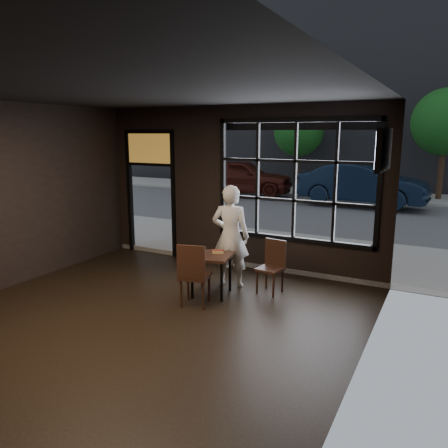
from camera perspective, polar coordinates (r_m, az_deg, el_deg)
The scene contains 18 objects.
floor at distance 6.28m, azimuth -13.02°, elevation -13.77°, with size 6.00×7.00×0.02m, color black.
ceiling at distance 5.71m, azimuth -14.57°, elevation 16.86°, with size 6.00×7.00×0.02m, color black.
wall_right at distance 4.45m, azimuth 16.77°, elevation -2.63°, with size 0.04×7.00×3.20m, color black.
window_frame at distance 8.21m, azimuth 9.24°, elevation 5.56°, with size 3.06×0.12×2.28m, color black.
stained_transom at distance 9.73m, azimuth -9.67°, elevation 9.75°, with size 1.20×0.06×0.70m, color orange.
street_asphalt at distance 28.63m, azimuth 20.03°, elevation 5.69°, with size 60.00×41.00×0.04m, color #545456.
building_across at distance 27.93m, azimuth 20.89°, elevation 21.02°, with size 28.00×12.00×15.00m, color #5B5956.
cafe_table at distance 7.35m, azimuth -1.65°, elevation -6.62°, with size 0.65×0.65×0.70m, color black.
chair_near at distance 6.89m, azimuth -3.80°, elevation -6.50°, with size 0.44×0.44×1.02m, color black.
chair_window at distance 7.43m, azimuth 6.04°, elevation -5.64°, with size 0.39×0.39×0.90m, color black.
man at distance 7.62m, azimuth 0.86°, elevation -1.61°, with size 0.66×0.43×1.81m, color silver.
hotdog at distance 7.31m, azimuth -0.81°, elevation -3.64°, with size 0.20×0.08×0.06m, color tan, non-canonical shape.
cup at distance 7.26m, azimuth -4.00°, elevation -3.63°, with size 0.12×0.12×0.10m, color silver.
tv at distance 6.31m, azimuth 20.18°, elevation 9.09°, with size 0.11×0.98×0.57m, color black.
navy_car at distance 16.76m, azimuth 17.60°, elevation 5.01°, with size 1.59×4.55×1.50m, color black.
maroon_car at distance 18.72m, azimuth 2.22°, elevation 6.19°, with size 1.76×4.38×1.49m, color #3A120C.
tree_left at distance 20.77m, azimuth 9.72°, elevation 11.82°, with size 2.28×2.28×3.89m.
tree_right at distance 19.21m, azimuth 26.98°, elevation 11.76°, with size 2.56×2.56×4.37m.
Camera 1 is at (3.78, -4.25, 2.67)m, focal length 35.00 mm.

